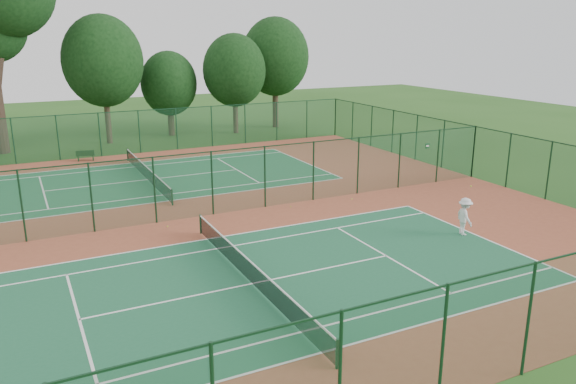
% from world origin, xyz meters
% --- Properties ---
extents(ground, '(120.00, 120.00, 0.00)m').
position_xyz_m(ground, '(0.00, 0.00, 0.00)').
color(ground, '#27541A').
rests_on(ground, ground).
extents(red_pad, '(40.00, 36.00, 0.01)m').
position_xyz_m(red_pad, '(0.00, 0.00, 0.01)').
color(red_pad, brown).
rests_on(red_pad, ground).
extents(court_near, '(23.77, 10.97, 0.01)m').
position_xyz_m(court_near, '(0.00, -9.00, 0.01)').
color(court_near, '#1D5C3A').
rests_on(court_near, red_pad).
extents(court_far, '(23.77, 10.97, 0.01)m').
position_xyz_m(court_far, '(0.00, 9.00, 0.01)').
color(court_far, '#1D5E35').
rests_on(court_far, red_pad).
extents(fence_north, '(40.00, 0.09, 3.50)m').
position_xyz_m(fence_north, '(0.00, 18.00, 1.76)').
color(fence_north, '#194B2F').
rests_on(fence_north, ground).
extents(fence_south, '(40.00, 0.09, 3.50)m').
position_xyz_m(fence_south, '(0.00, -18.00, 1.76)').
color(fence_south, '#1A4F2B').
rests_on(fence_south, ground).
extents(fence_east, '(0.09, 36.00, 3.50)m').
position_xyz_m(fence_east, '(20.00, 0.00, 1.76)').
color(fence_east, '#1B5335').
rests_on(fence_east, ground).
extents(fence_divider, '(40.00, 0.09, 3.50)m').
position_xyz_m(fence_divider, '(0.00, 0.00, 1.76)').
color(fence_divider, '#1A5030').
rests_on(fence_divider, ground).
extents(tennis_net_near, '(0.10, 12.90, 0.97)m').
position_xyz_m(tennis_net_near, '(0.00, -9.00, 0.54)').
color(tennis_net_near, '#163D23').
rests_on(tennis_net_near, ground).
extents(tennis_net_far, '(0.10, 12.90, 0.97)m').
position_xyz_m(tennis_net_far, '(0.00, 9.00, 0.54)').
color(tennis_net_far, '#12331C').
rests_on(tennis_net_far, ground).
extents(player_near, '(0.96, 1.32, 1.84)m').
position_xyz_m(player_near, '(11.38, -8.42, 0.94)').
color(player_near, silver).
rests_on(player_near, court_near).
extents(bench, '(1.39, 0.63, 0.83)m').
position_xyz_m(bench, '(-2.88, 16.87, 0.44)').
color(bench, '#133719').
rests_on(bench, red_pad).
extents(stray_ball_a, '(0.06, 0.06, 0.06)m').
position_xyz_m(stray_ball_a, '(5.86, -0.73, 0.04)').
color(stray_ball_a, '#B2C12C').
rests_on(stray_ball_a, red_pad).
extents(stray_ball_b, '(0.07, 0.07, 0.07)m').
position_xyz_m(stray_ball_b, '(9.77, -0.97, 0.04)').
color(stray_ball_b, '#C9DC33').
rests_on(stray_ball_b, red_pad).
extents(stray_ball_c, '(0.07, 0.07, 0.07)m').
position_xyz_m(stray_ball_c, '(-1.23, -0.95, 0.04)').
color(stray_ball_c, '#C3D832').
rests_on(stray_ball_c, red_pad).
extents(evergreen_row, '(39.00, 5.00, 12.00)m').
position_xyz_m(evergreen_row, '(0.50, 24.25, 0.00)').
color(evergreen_row, black).
rests_on(evergreen_row, ground).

